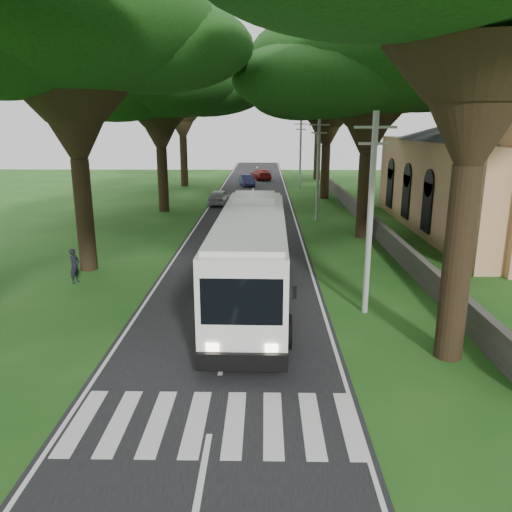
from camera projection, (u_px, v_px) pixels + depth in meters
The scene contains 19 objects.
ground at pixel (218, 385), 14.89m from camera, with size 140.00×140.00×0.00m, color #1B4C15.
road at pixel (247, 222), 39.03m from camera, with size 8.00×120.00×0.04m, color black.
crosswalk at pixel (211, 424), 12.96m from camera, with size 8.00×3.00×0.01m, color silver.
property_wall at pixel (365, 218), 37.76m from camera, with size 0.35×50.00×1.20m, color #383533.
church at pixel (506, 163), 34.12m from camera, with size 14.00×24.00×11.60m.
pole_near at pixel (370, 212), 19.50m from camera, with size 1.60×0.24×8.00m.
pole_mid at pixel (318, 167), 38.82m from camera, with size 1.60×0.24×8.00m.
pole_far at pixel (300, 152), 58.13m from camera, with size 1.60×0.24×8.00m.
tree_l_mida at pixel (68, 32), 23.57m from camera, with size 14.65×14.65×14.95m.
tree_l_midb at pixel (158, 80), 41.15m from camera, with size 15.48×15.48×14.31m.
tree_l_far at pixel (181, 83), 58.26m from camera, with size 13.87×13.87×15.14m.
tree_r_mida at pixel (371, 63), 31.17m from camera, with size 15.75×15.75×14.59m.
tree_r_midb at pixel (328, 89), 48.67m from camera, with size 13.57×13.57×13.78m.
tree_r_far at pixel (319, 83), 65.57m from camera, with size 15.17×15.17×15.87m.
coach_bus at pixel (251, 255), 21.15m from camera, with size 3.31×13.37×3.93m.
distant_car_a at pixel (219, 197), 47.18m from camera, with size 1.70×4.21×1.44m, color #9A9B9F.
distant_car_b at pixel (247, 180), 61.25m from camera, with size 1.40×4.00×1.32m, color navy.
distant_car_c at pixel (261, 174), 67.95m from camera, with size 2.04×5.02×1.46m, color maroon.
pedestrian at pixel (75, 266), 24.14m from camera, with size 0.62×0.41×1.71m, color black.
Camera 1 is at (1.36, -13.36, 7.57)m, focal length 35.00 mm.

